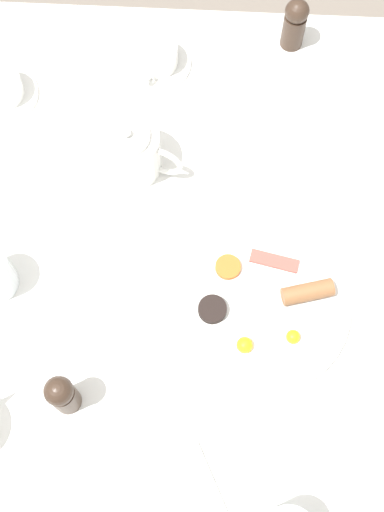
% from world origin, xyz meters
% --- Properties ---
extents(ground_plane, '(8.00, 8.00, 0.00)m').
position_xyz_m(ground_plane, '(0.00, 0.00, 0.00)').
color(ground_plane, '#70665B').
extents(table, '(1.10, 1.07, 0.73)m').
position_xyz_m(table, '(0.00, 0.00, 0.67)').
color(table, white).
rests_on(table, ground_plane).
extents(breakfast_plate, '(0.32, 0.32, 0.04)m').
position_xyz_m(breakfast_plate, '(0.08, 0.12, 0.74)').
color(breakfast_plate, white).
rests_on(breakfast_plate, table).
extents(teapot_far, '(0.11, 0.20, 0.13)m').
position_xyz_m(teapot_far, '(-0.19, -0.12, 0.78)').
color(teapot_far, white).
rests_on(teapot_far, table).
extents(teacup_with_saucer_left, '(0.13, 0.13, 0.06)m').
position_xyz_m(teacup_with_saucer_left, '(-0.41, -0.09, 0.76)').
color(teacup_with_saucer_left, white).
rests_on(teacup_with_saucer_left, table).
extents(teacup_with_saucer_right, '(0.13, 0.13, 0.06)m').
position_xyz_m(teacup_with_saucer_right, '(-0.32, -0.38, 0.76)').
color(teacup_with_saucer_right, white).
rests_on(teacup_with_saucer_right, table).
extents(pepper_grinder, '(0.05, 0.05, 0.12)m').
position_xyz_m(pepper_grinder, '(0.26, -0.19, 0.79)').
color(pepper_grinder, '#38281E').
rests_on(pepper_grinder, table).
extents(salt_grinder, '(0.05, 0.05, 0.12)m').
position_xyz_m(salt_grinder, '(-0.48, 0.17, 0.79)').
color(salt_grinder, '#38281E').
rests_on(salt_grinder, table).
extents(napkin_folded, '(0.15, 0.13, 0.01)m').
position_xyz_m(napkin_folded, '(0.39, 0.02, 0.74)').
color(napkin_folded, white).
rests_on(napkin_folded, table).
extents(knife_by_plate, '(0.17, 0.16, 0.00)m').
position_xyz_m(knife_by_plate, '(-0.36, 0.30, 0.73)').
color(knife_by_plate, silver).
rests_on(knife_by_plate, table).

